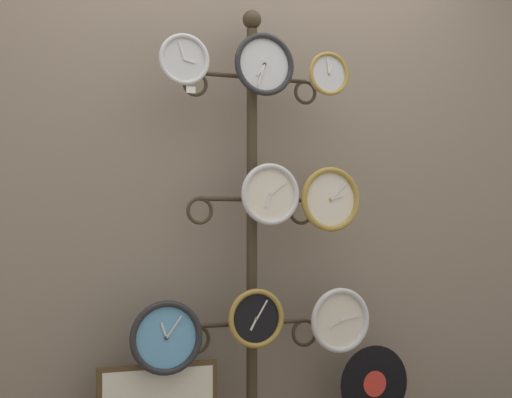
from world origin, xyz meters
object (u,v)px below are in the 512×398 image
object	(u,v)px
clock_bottom_left	(166,338)
clock_bottom_right	(340,320)
clock_top_left	(184,60)
vinyl_record	(374,384)
clock_top_center	(264,65)
clock_top_right	(328,74)
clock_middle_right	(330,199)
clock_bottom_center	(256,318)
display_stand	(252,284)
clock_middle_center	(270,194)

from	to	relation	value
clock_bottom_left	clock_bottom_right	size ratio (longest dim) A/B	1.05
clock_top_left	vinyl_record	xyz separation A→B (m)	(0.92, 0.02, -1.43)
clock_top_center	clock_bottom_right	size ratio (longest dim) A/B	0.95
clock_top_right	vinyl_record	distance (m)	1.44
clock_top_left	clock_middle_right	bearing A→B (deg)	-0.83
clock_middle_right	clock_bottom_left	size ratio (longest dim) A/B	0.95
clock_top_left	clock_bottom_right	distance (m)	1.34
clock_bottom_center	clock_middle_right	bearing A→B (deg)	1.19
display_stand	clock_top_center	distance (m)	0.97
clock_middle_center	vinyl_record	world-z (taller)	clock_middle_center
clock_middle_right	vinyl_record	distance (m)	0.88
clock_top_center	clock_middle_right	world-z (taller)	clock_top_center
clock_bottom_right	display_stand	bearing A→B (deg)	167.43
clock_top_left	clock_top_right	world-z (taller)	clock_top_left
clock_bottom_left	display_stand	bearing A→B (deg)	11.83
clock_top_right	clock_middle_right	bearing A→B (deg)	22.97
clock_top_left	clock_top_right	xyz separation A→B (m)	(0.67, -0.01, -0.01)
clock_top_right	clock_bottom_right	world-z (taller)	clock_top_right
clock_middle_center	clock_bottom_center	size ratio (longest dim) A/B	1.07
clock_top_left	vinyl_record	distance (m)	1.70
display_stand	clock_bottom_center	size ratio (longest dim) A/B	7.63
clock_top_left	clock_bottom_center	xyz separation A→B (m)	(0.32, -0.02, -1.09)
clock_top_left	clock_bottom_center	size ratio (longest dim) A/B	0.87
clock_bottom_center	clock_bottom_right	xyz separation A→B (m)	(0.42, 0.03, -0.03)
clock_bottom_center	clock_top_left	bearing A→B (deg)	176.87
display_stand	clock_top_left	bearing A→B (deg)	-164.36
clock_middle_center	clock_middle_right	size ratio (longest dim) A/B	0.93
clock_top_center	vinyl_record	distance (m)	1.54
display_stand	clock_bottom_center	world-z (taller)	display_stand
clock_middle_center	clock_bottom_right	size ratio (longest dim) A/B	0.92
clock_bottom_left	clock_top_left	bearing A→B (deg)	-8.39
clock_top_center	clock_middle_right	bearing A→B (deg)	-3.42
clock_bottom_right	clock_bottom_left	bearing A→B (deg)	179.90
clock_top_center	clock_middle_right	xyz separation A→B (m)	(0.31, -0.02, -0.59)
clock_top_right	clock_bottom_left	distance (m)	1.36
display_stand	vinyl_record	xyz separation A→B (m)	(0.58, -0.07, -0.47)
display_stand	clock_top_right	world-z (taller)	display_stand
clock_top_left	clock_middle_right	distance (m)	0.89
clock_top_left	clock_bottom_left	bearing A→B (deg)	171.61
clock_top_left	clock_middle_center	world-z (taller)	clock_top_left
clock_middle_right	vinyl_record	world-z (taller)	clock_middle_right
clock_top_left	clock_middle_right	xyz separation A→B (m)	(0.68, -0.01, -0.58)
clock_bottom_left	clock_bottom_center	xyz separation A→B (m)	(0.39, -0.03, 0.06)
clock_top_center	clock_bottom_center	distance (m)	1.10
clock_bottom_right	clock_bottom_center	bearing A→B (deg)	-176.45
clock_middle_right	clock_bottom_left	world-z (taller)	clock_middle_right
clock_top_center	clock_bottom_left	size ratio (longest dim) A/B	0.91
clock_top_right	clock_bottom_left	xyz separation A→B (m)	(-0.74, 0.02, -1.15)
clock_top_left	clock_bottom_center	world-z (taller)	clock_top_left
clock_top_right	clock_middle_right	size ratio (longest dim) A/B	0.68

